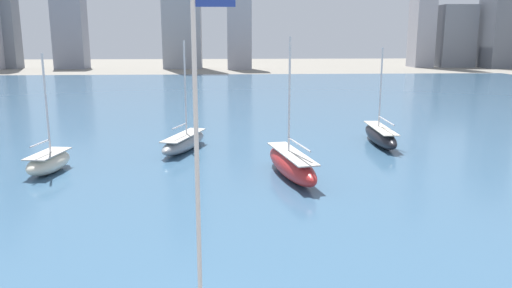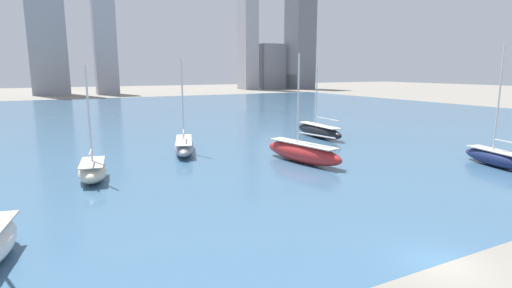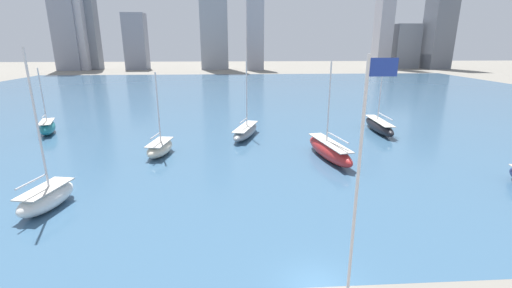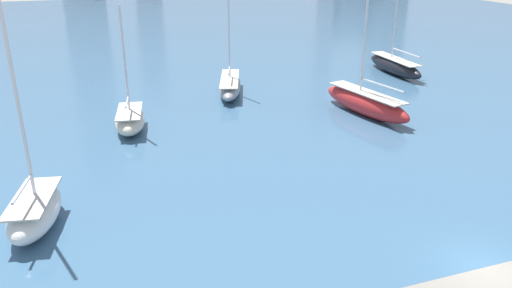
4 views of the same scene
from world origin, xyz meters
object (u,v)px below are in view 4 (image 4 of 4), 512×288
(sailboat_black, at_px, (395,66))
(sailboat_white, at_px, (35,210))
(sailboat_cream, at_px, (130,120))
(sailboat_red, at_px, (366,103))
(sailboat_gray, at_px, (230,85))

(sailboat_black, bearing_deg, sailboat_white, -146.32)
(sailboat_cream, relative_size, sailboat_white, 0.77)
(sailboat_cream, distance_m, sailboat_red, 21.02)
(sailboat_cream, distance_m, sailboat_black, 33.60)
(sailboat_gray, bearing_deg, sailboat_red, -29.51)
(sailboat_cream, relative_size, sailboat_red, 0.88)
(sailboat_red, bearing_deg, sailboat_gray, 121.73)
(sailboat_gray, bearing_deg, sailboat_cream, -126.24)
(sailboat_red, relative_size, sailboat_white, 0.87)
(sailboat_black, bearing_deg, sailboat_gray, -173.26)
(sailboat_gray, relative_size, sailboat_black, 1.04)
(sailboat_cream, relative_size, sailboat_gray, 0.91)
(sailboat_red, bearing_deg, sailboat_white, -168.19)
(sailboat_red, relative_size, sailboat_gray, 1.03)
(sailboat_black, bearing_deg, sailboat_red, -130.29)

